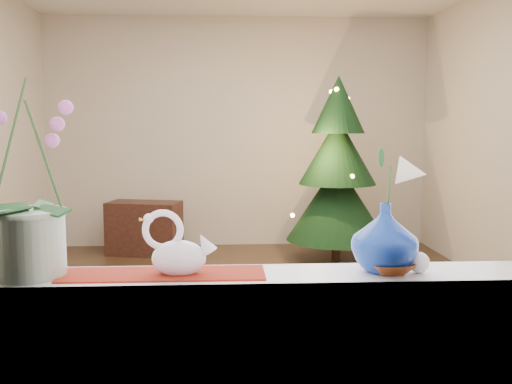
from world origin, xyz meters
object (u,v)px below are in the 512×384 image
orchid_pot (26,166)px  amber_dish (390,268)px  xmas_tree (337,169)px  blue_vase (385,232)px  side_table (144,228)px  swan (179,244)px  paperweight (419,262)px

orchid_pot → amber_dish: 1.29m
orchid_pot → xmas_tree: 4.41m
blue_vase → side_table: 4.70m
swan → side_table: (-0.74, 4.42, -0.73)m
blue_vase → xmas_tree: xmas_tree is taller
blue_vase → paperweight: bearing=-14.4°
blue_vase → xmas_tree: (0.63, 3.99, -0.08)m
paperweight → xmas_tree: xmas_tree is taller
side_table → xmas_tree: bearing=2.1°
blue_vase → amber_dish: bearing=-61.8°
orchid_pot → amber_dish: (1.24, -0.02, -0.36)m
orchid_pot → side_table: size_ratio=0.96×
side_table → blue_vase: bearing=-58.3°
swan → xmas_tree: xmas_tree is taller
swan → amber_dish: swan is taller
blue_vase → orchid_pot: bearing=-180.0°
paperweight → xmas_tree: (0.51, 4.02, 0.02)m
blue_vase → side_table: bearing=108.3°
orchid_pot → xmas_tree: (1.85, 3.99, -0.32)m
amber_dish → xmas_tree: size_ratio=0.07×
orchid_pot → swan: size_ratio=2.98×
orchid_pot → amber_dish: orchid_pot is taller
orchid_pot → side_table: bearing=93.1°
swan → amber_dish: 0.74m
swan → amber_dish: size_ratio=1.81×
blue_vase → xmas_tree: 4.04m
orchid_pot → swan: 0.57m
blue_vase → side_table: (-1.46, 4.40, -0.76)m
orchid_pot → swan: bearing=-1.4°
swan → side_table: 4.54m
paperweight → amber_dish: (-0.10, 0.00, -0.02)m
paperweight → side_table: size_ratio=0.09×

